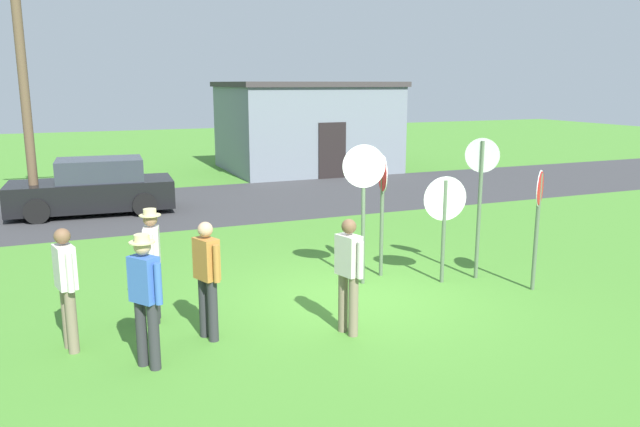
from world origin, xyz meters
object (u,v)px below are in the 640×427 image
(person_on_left, at_px, (145,293))
(person_with_sunhat, at_px, (348,270))
(stop_sign_leaning_left, at_px, (382,196))
(stop_sign_rear_right, at_px, (444,211))
(parked_car_on_street, at_px, (94,189))
(stop_sign_rear_left, at_px, (480,187))
(person_holding_notes, at_px, (207,274))
(stop_sign_low_front, at_px, (364,190))
(stop_sign_leaning_right, at_px, (538,211))
(utility_pole, at_px, (20,49))
(person_in_teal, at_px, (66,283))
(person_in_blue, at_px, (152,259))

(person_on_left, relative_size, person_with_sunhat, 1.03)
(stop_sign_leaning_left, bearing_deg, stop_sign_rear_right, -42.37)
(stop_sign_rear_right, bearing_deg, parked_car_on_street, 121.88)
(stop_sign_rear_left, relative_size, person_holding_notes, 1.53)
(stop_sign_low_front, height_order, person_with_sunhat, stop_sign_low_front)
(stop_sign_low_front, height_order, stop_sign_rear_left, stop_sign_rear_left)
(person_with_sunhat, bearing_deg, parked_car_on_street, 105.86)
(stop_sign_leaning_right, relative_size, person_on_left, 1.21)
(utility_pole, distance_m, person_in_teal, 9.84)
(parked_car_on_street, bearing_deg, person_on_left, -89.25)
(stop_sign_rear_right, height_order, person_with_sunhat, stop_sign_rear_right)
(person_with_sunhat, bearing_deg, person_holding_notes, 162.72)
(stop_sign_rear_left, relative_size, person_with_sunhat, 1.53)
(utility_pole, bearing_deg, stop_sign_leaning_left, -52.15)
(parked_car_on_street, distance_m, person_with_sunhat, 10.70)
(stop_sign_leaning_right, distance_m, person_on_left, 6.62)
(utility_pole, distance_m, parked_car_on_street, 3.97)
(stop_sign_leaning_left, xyz_separation_m, person_on_left, (-4.51, -2.24, -0.54))
(stop_sign_rear_right, xyz_separation_m, person_in_blue, (-5.06, 0.08, -0.33))
(parked_car_on_street, height_order, stop_sign_low_front, stop_sign_low_front)
(parked_car_on_street, relative_size, person_in_blue, 2.53)
(stop_sign_low_front, relative_size, stop_sign_leaning_right, 1.19)
(utility_pole, xyz_separation_m, stop_sign_rear_right, (6.97, -8.66, -3.05))
(person_with_sunhat, bearing_deg, stop_sign_leaning_left, 52.37)
(person_on_left, bearing_deg, person_in_teal, 133.97)
(stop_sign_low_front, distance_m, stop_sign_leaning_right, 2.99)
(stop_sign_leaning_left, distance_m, person_on_left, 5.06)
(person_in_blue, xyz_separation_m, person_on_left, (-0.29, -1.55, 0.00))
(stop_sign_low_front, distance_m, stop_sign_rear_left, 2.14)
(stop_sign_low_front, height_order, person_in_teal, stop_sign_low_front)
(stop_sign_low_front, xyz_separation_m, person_with_sunhat, (-1.22, -1.99, -0.75))
(stop_sign_low_front, xyz_separation_m, person_holding_notes, (-3.10, -1.40, -0.75))
(person_in_blue, height_order, person_with_sunhat, person_in_blue)
(person_in_teal, bearing_deg, stop_sign_rear_right, 4.94)
(stop_sign_low_front, bearing_deg, stop_sign_rear_right, -21.30)
(stop_sign_leaning_left, distance_m, person_holding_notes, 4.01)
(stop_sign_low_front, height_order, person_on_left, stop_sign_low_front)
(person_holding_notes, xyz_separation_m, person_on_left, (-0.90, -0.60, 0.03))
(stop_sign_rear_right, distance_m, stop_sign_low_front, 1.49)
(person_holding_notes, height_order, person_with_sunhat, same)
(stop_sign_rear_right, xyz_separation_m, person_in_teal, (-6.25, -0.54, -0.37))
(utility_pole, relative_size, person_on_left, 4.82)
(person_in_blue, bearing_deg, utility_pole, 102.60)
(person_holding_notes, bearing_deg, person_in_blue, 122.43)
(stop_sign_low_front, xyz_separation_m, stop_sign_leaning_right, (2.58, -1.49, -0.30))
(person_on_left, bearing_deg, stop_sign_rear_left, 13.31)
(stop_sign_leaning_right, height_order, person_with_sunhat, stop_sign_leaning_right)
(stop_sign_leaning_left, distance_m, person_in_blue, 4.30)
(stop_sign_leaning_left, bearing_deg, person_holding_notes, -155.48)
(parked_car_on_street, xyz_separation_m, person_in_teal, (-0.77, -9.36, 0.26))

